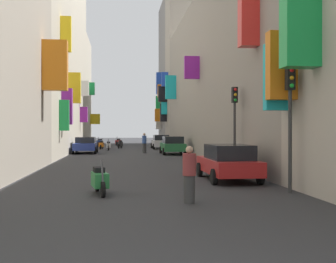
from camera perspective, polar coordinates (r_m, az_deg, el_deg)
ground_plane at (r=33.42m, az=-5.06°, el=-3.25°), size 140.00×140.00×0.00m
building_left_mid_a at (r=32.33m, az=-19.48°, el=10.33°), size 7.11×9.43×15.45m
building_left_mid_b at (r=45.94m, az=-15.66°, el=10.84°), size 6.95×17.69×20.97m
building_left_mid_c at (r=59.04m, az=-13.53°, el=5.22°), size 7.38×9.89×14.31m
building_right_mid_a at (r=33.48m, az=8.93°, el=7.49°), size 7.12×34.34×12.53m
building_right_mid_b at (r=53.00m, az=3.14°, el=8.55°), size 7.10×5.03×19.41m
building_right_mid_c at (r=59.95m, az=2.00°, el=7.75°), size 7.06×9.13×19.72m
parked_car_silver at (r=44.72m, az=-0.98°, el=-1.36°), size 1.88×4.18×1.48m
parked_car_blue at (r=37.36m, az=-11.07°, el=-1.75°), size 2.01×4.20×1.39m
parked_car_red at (r=17.37m, az=8.11°, el=-4.03°), size 1.96×4.36×1.45m
parked_car_green at (r=35.02m, az=0.64°, el=-1.83°), size 1.92×3.96×1.48m
scooter_black at (r=46.49m, az=-6.50°, el=-1.69°), size 0.65×1.76×1.13m
scooter_white at (r=42.26m, az=-8.04°, el=-1.89°), size 0.44×1.88×1.13m
scooter_orange at (r=44.60m, az=-8.98°, el=-1.77°), size 0.56×1.85×1.13m
scooter_green at (r=13.68m, az=-9.20°, el=-6.45°), size 0.63×1.77×1.13m
scooter_blue at (r=53.61m, az=-9.24°, el=-1.42°), size 0.73×1.90×1.13m
scooter_red at (r=54.86m, az=-6.76°, el=-1.38°), size 0.71×1.81×1.13m
pedestrian_crossing at (r=36.84m, az=-3.22°, el=-1.57°), size 0.39×0.39×1.74m
pedestrian_near_left at (r=11.88m, az=2.90°, el=-5.86°), size 0.47×0.47×1.60m
traffic_light_near_corner at (r=14.26m, az=16.18°, el=3.23°), size 0.26×0.34×4.10m
traffic_light_far_corner at (r=20.41m, az=8.99°, el=2.33°), size 0.26×0.34×4.09m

